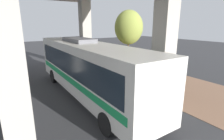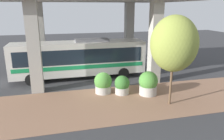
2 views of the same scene
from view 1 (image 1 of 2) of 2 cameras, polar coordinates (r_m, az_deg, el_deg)
The scene contains 8 objects.
ground_plane at distance 14.12m, azimuth 1.96°, elevation -3.71°, with size 80.00×80.00×0.00m, color #38383A.
sidewalk_strip at distance 15.94m, azimuth 10.85°, elevation -1.75°, with size 6.00×40.00×0.02m.
bus at distance 10.94m, azimuth -8.09°, elevation 1.28°, with size 2.60×11.95×3.59m.
fire_hydrant at distance 17.08m, azimuth -2.24°, elevation 1.14°, with size 0.50×0.24×0.89m.
planter_front at distance 15.87m, azimuth 3.81°, elevation 0.97°, with size 1.14×1.14×1.43m.
planter_middle at distance 17.64m, azimuth 1.77°, elevation 3.00°, with size 1.42×1.42×1.80m.
planter_back at distance 14.50m, azimuth 5.29°, elevation -0.04°, with size 1.34×1.34×1.62m.
street_tree_near at distance 19.03m, azimuth 5.48°, elevation 13.66°, with size 2.98×2.98×5.92m.
Camera 1 is at (7.68, 10.97, 4.47)m, focal length 28.00 mm.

